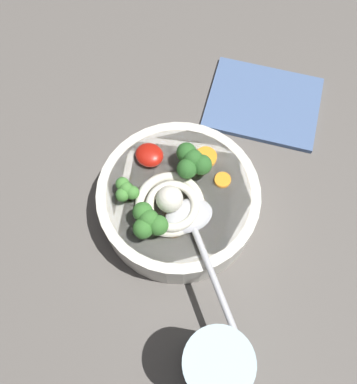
% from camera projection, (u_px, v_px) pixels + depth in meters
% --- Properties ---
extents(table_slab, '(1.24, 1.24, 0.04)m').
position_uv_depth(table_slab, '(190.00, 203.00, 0.61)').
color(table_slab, '#5B5651').
rests_on(table_slab, ground).
extents(soup_bowl, '(0.21, 0.21, 0.06)m').
position_uv_depth(soup_bowl, '(178.00, 201.00, 0.56)').
color(soup_bowl, silver).
rests_on(soup_bowl, table_slab).
extents(noodle_pile, '(0.10, 0.09, 0.04)m').
position_uv_depth(noodle_pile, '(170.00, 203.00, 0.51)').
color(noodle_pile, silver).
rests_on(noodle_pile, soup_bowl).
extents(soup_spoon, '(0.15, 0.14, 0.02)m').
position_uv_depth(soup_spoon, '(193.00, 225.00, 0.50)').
color(soup_spoon, '#B7B7BC').
rests_on(soup_spoon, soup_bowl).
extents(chili_sauce_dollop, '(0.04, 0.03, 0.02)m').
position_uv_depth(chili_sauce_dollop, '(149.00, 156.00, 0.54)').
color(chili_sauce_dollop, '#B2190F').
rests_on(chili_sauce_dollop, soup_bowl).
extents(broccoli_floret_far, '(0.05, 0.04, 0.04)m').
position_uv_depth(broccoli_floret_far, '(192.00, 161.00, 0.52)').
color(broccoli_floret_far, '#7A9E60').
rests_on(broccoli_floret_far, soup_bowl).
extents(broccoli_floret_near_spoon, '(0.05, 0.04, 0.04)m').
position_uv_depth(broccoli_floret_near_spoon, '(148.00, 221.00, 0.49)').
color(broccoli_floret_near_spoon, '#7A9E60').
rests_on(broccoli_floret_near_spoon, soup_bowl).
extents(broccoli_floret_beside_noodles, '(0.03, 0.03, 0.03)m').
position_uv_depth(broccoli_floret_beside_noodles, '(126.00, 190.00, 0.51)').
color(broccoli_floret_beside_noodles, '#7A9E60').
rests_on(broccoli_floret_beside_noodles, soup_bowl).
extents(carrot_slice_left, '(0.03, 0.03, 0.01)m').
position_uv_depth(carrot_slice_left, '(208.00, 158.00, 0.54)').
color(carrot_slice_left, orange).
rests_on(carrot_slice_left, soup_bowl).
extents(carrot_slice_front, '(0.02, 0.02, 0.01)m').
position_uv_depth(carrot_slice_front, '(223.00, 180.00, 0.53)').
color(carrot_slice_front, orange).
rests_on(carrot_slice_front, soup_bowl).
extents(carrot_slice_extra_b, '(0.03, 0.03, 0.00)m').
position_uv_depth(carrot_slice_extra_b, '(173.00, 227.00, 0.51)').
color(carrot_slice_extra_b, orange).
rests_on(carrot_slice_extra_b, soup_bowl).
extents(drinking_glass, '(0.07, 0.07, 0.12)m').
position_uv_depth(drinking_glass, '(214.00, 364.00, 0.45)').
color(drinking_glass, silver).
rests_on(drinking_glass, table_slab).
extents(folded_napkin, '(0.20, 0.18, 0.01)m').
position_uv_depth(folded_napkin, '(263.00, 103.00, 0.65)').
color(folded_napkin, '#4C6693').
rests_on(folded_napkin, table_slab).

